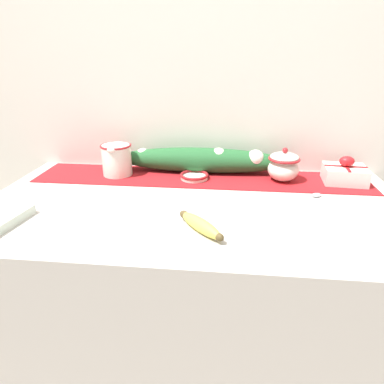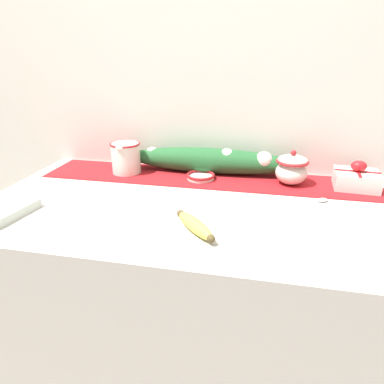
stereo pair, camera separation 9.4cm
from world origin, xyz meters
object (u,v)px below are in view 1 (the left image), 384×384
object	(u,v)px
sugar_bowl	(283,166)
cream_pitcher	(117,159)
small_dish	(194,176)
spoon	(312,196)
gift_box	(345,173)
banana	(200,225)

from	to	relation	value
sugar_bowl	cream_pitcher	bearing A→B (deg)	179.88
small_dish	spoon	world-z (taller)	small_dish
sugar_bowl	gift_box	bearing A→B (deg)	1.70
sugar_bowl	banana	distance (m)	0.49
spoon	banana	bearing A→B (deg)	-171.19
sugar_bowl	banana	xyz separation A→B (m)	(-0.27, -0.41, -0.04)
small_dish	spoon	bearing A→B (deg)	-17.50
sugar_bowl	spoon	bearing A→B (deg)	-61.33
cream_pitcher	spoon	xyz separation A→B (m)	(0.70, -0.14, -0.06)
banana	gift_box	world-z (taller)	gift_box
small_dish	banana	xyz separation A→B (m)	(0.06, -0.39, 0.01)
cream_pitcher	small_dish	size ratio (longest dim) A/B	1.28
cream_pitcher	gift_box	bearing A→B (deg)	0.36
sugar_bowl	small_dish	size ratio (longest dim) A/B	1.16
cream_pitcher	small_dish	bearing A→B (deg)	-3.39
cream_pitcher	gift_box	size ratio (longest dim) A/B	0.89
cream_pitcher	small_dish	world-z (taller)	cream_pitcher
spoon	small_dish	bearing A→B (deg)	133.74
cream_pitcher	banana	xyz separation A→B (m)	(0.35, -0.41, -0.05)
cream_pitcher	gift_box	distance (m)	0.84
gift_box	sugar_bowl	bearing A→B (deg)	-178.30
gift_box	small_dish	bearing A→B (deg)	-177.59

